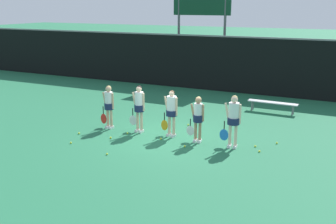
% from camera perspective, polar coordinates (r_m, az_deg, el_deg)
% --- Properties ---
extents(ground_plane, '(140.00, 140.00, 0.00)m').
position_cam_1_polar(ground_plane, '(14.29, -0.01, -3.56)').
color(ground_plane, '#216642').
extents(fence_windscreen, '(60.00, 0.08, 3.03)m').
position_cam_1_polar(fence_windscreen, '(21.44, 9.54, 6.83)').
color(fence_windscreen, black).
rests_on(fence_windscreen, ground_plane).
extents(scoreboard, '(3.41, 0.15, 5.58)m').
position_cam_1_polar(scoreboard, '(22.92, 4.90, 14.53)').
color(scoreboard, '#515156').
rests_on(scoreboard, ground_plane).
extents(bench_courtside, '(2.18, 0.43, 0.46)m').
position_cam_1_polar(bench_courtside, '(17.95, 14.94, 1.22)').
color(bench_courtside, '#B2B2B7').
rests_on(bench_courtside, ground_plane).
extents(player_0, '(0.63, 0.36, 1.67)m').
position_cam_1_polar(player_0, '(15.13, -8.59, 1.24)').
color(player_0, tan).
rests_on(player_0, ground_plane).
extents(player_1, '(0.66, 0.37, 1.77)m').
position_cam_1_polar(player_1, '(14.52, -4.23, 1.03)').
color(player_1, beige).
rests_on(player_1, ground_plane).
extents(player_2, '(0.67, 0.40, 1.70)m').
position_cam_1_polar(player_2, '(14.01, 0.50, 0.36)').
color(player_2, beige).
rests_on(player_2, ground_plane).
extents(player_3, '(0.62, 0.33, 1.61)m').
position_cam_1_polar(player_3, '(13.49, 4.35, -0.54)').
color(player_3, tan).
rests_on(player_3, ground_plane).
extents(player_4, '(0.69, 0.40, 1.78)m').
position_cam_1_polar(player_4, '(13.06, 9.47, -0.69)').
color(player_4, beige).
rests_on(player_4, ground_plane).
extents(tennis_ball_0, '(0.07, 0.07, 0.07)m').
position_cam_1_polar(tennis_ball_0, '(13.12, 13.12, -5.57)').
color(tennis_ball_0, '#CCE033').
rests_on(tennis_ball_0, ground_plane).
extents(tennis_ball_1, '(0.07, 0.07, 0.07)m').
position_cam_1_polar(tennis_ball_1, '(14.02, 15.52, -4.36)').
color(tennis_ball_1, '#CCE033').
rests_on(tennis_ball_1, ground_plane).
extents(tennis_ball_2, '(0.06, 0.06, 0.06)m').
position_cam_1_polar(tennis_ball_2, '(12.71, -8.84, -6.04)').
color(tennis_ball_2, '#CCE033').
rests_on(tennis_ball_2, ground_plane).
extents(tennis_ball_3, '(0.07, 0.07, 0.07)m').
position_cam_1_polar(tennis_ball_3, '(13.23, 2.44, -4.99)').
color(tennis_ball_3, '#CCE033').
rests_on(tennis_ball_3, ground_plane).
extents(tennis_ball_4, '(0.07, 0.07, 0.07)m').
position_cam_1_polar(tennis_ball_4, '(13.95, -13.91, -4.36)').
color(tennis_ball_4, '#CCE033').
rests_on(tennis_ball_4, ground_plane).
extents(tennis_ball_5, '(0.07, 0.07, 0.07)m').
position_cam_1_polar(tennis_ball_5, '(14.88, -12.79, -3.03)').
color(tennis_ball_5, '#CCE033').
rests_on(tennis_ball_5, ground_plane).
extents(tennis_ball_6, '(0.07, 0.07, 0.07)m').
position_cam_1_polar(tennis_ball_6, '(14.18, -8.32, -3.72)').
color(tennis_ball_6, '#CCE033').
rests_on(tennis_ball_6, ground_plane).
extents(tennis_ball_7, '(0.07, 0.07, 0.07)m').
position_cam_1_polar(tennis_ball_7, '(14.61, -5.91, -3.07)').
color(tennis_ball_7, '#CCE033').
rests_on(tennis_ball_7, ground_plane).
extents(tennis_ball_8, '(0.07, 0.07, 0.07)m').
position_cam_1_polar(tennis_ball_8, '(14.72, 8.96, -3.04)').
color(tennis_ball_8, '#CCE033').
rests_on(tennis_ball_8, ground_plane).
extents(tennis_ball_9, '(0.07, 0.07, 0.07)m').
position_cam_1_polar(tennis_ball_9, '(13.95, -1.04, -3.89)').
color(tennis_ball_9, '#CCE033').
rests_on(tennis_ball_9, ground_plane).
extents(tennis_ball_10, '(0.07, 0.07, 0.07)m').
position_cam_1_polar(tennis_ball_10, '(13.55, 12.55, -4.86)').
color(tennis_ball_10, '#CCE033').
rests_on(tennis_ball_10, ground_plane).
extents(tennis_ball_11, '(0.07, 0.07, 0.07)m').
position_cam_1_polar(tennis_ball_11, '(15.56, 2.96, -1.85)').
color(tennis_ball_11, '#CCE033').
rests_on(tennis_ball_11, ground_plane).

